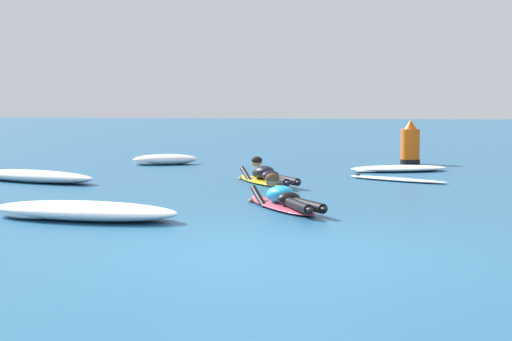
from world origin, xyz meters
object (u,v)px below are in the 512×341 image
(surfer_near, at_px, (284,200))
(channel_marker_buoy, at_px, (410,146))
(drifting_surfboard, at_px, (396,179))
(surfer_far, at_px, (266,177))

(surfer_near, xyz_separation_m, channel_marker_buoy, (1.87, 9.28, 0.32))
(drifting_surfboard, relative_size, channel_marker_buoy, 1.92)
(surfer_near, bearing_deg, drifting_surfboard, 71.43)
(surfer_far, distance_m, channel_marker_buoy, 6.26)
(surfer_far, bearing_deg, surfer_near, -76.26)
(surfer_near, height_order, channel_marker_buoy, channel_marker_buoy)
(surfer_near, height_order, drifting_surfboard, surfer_near)
(surfer_far, relative_size, channel_marker_buoy, 2.23)
(surfer_far, height_order, channel_marker_buoy, channel_marker_buoy)
(channel_marker_buoy, bearing_deg, surfer_far, -116.22)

